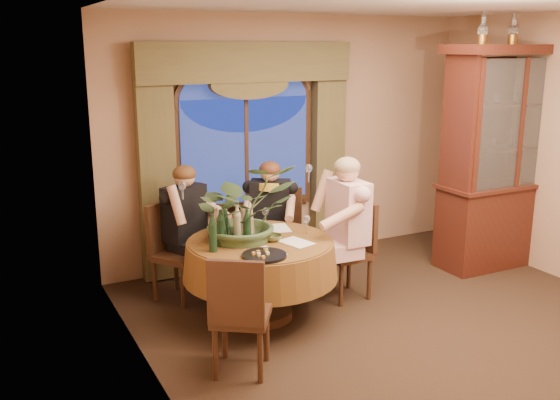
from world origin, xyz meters
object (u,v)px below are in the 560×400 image
oil_lamp_left (483,27)px  centerpiece_plant (243,173)px  china_cabinet (502,158)px  chair_back_right (280,235)px  wine_bottle_3 (216,226)px  wine_bottle_2 (221,228)px  chair_right (346,251)px  wine_bottle_0 (237,223)px  chair_front_left (241,313)px  wine_bottle_1 (224,221)px  wine_bottle_4 (247,227)px  wine_bottle_5 (213,233)px  person_back (185,230)px  chair_back (178,253)px  person_pink (347,230)px  dining_table (261,279)px  olive_bowl (272,238)px  stoneware_vase (247,223)px  oil_lamp_center (514,28)px  oil_lamp_right (542,28)px

oil_lamp_left → centerpiece_plant: bearing=-179.7°
china_cabinet → chair_back_right: bearing=164.3°
wine_bottle_3 → wine_bottle_2: bearing=-78.0°
chair_right → wine_bottle_0: bearing=85.7°
chair_front_left → centerpiece_plant: bearing=98.7°
wine_bottle_1 → wine_bottle_3: bearing=-136.5°
wine_bottle_4 → wine_bottle_5: 0.33m
person_back → wine_bottle_3: (0.03, -0.80, 0.25)m
chair_back → oil_lamp_left: bearing=133.5°
wine_bottle_0 → centerpiece_plant: bearing=28.9°
wine_bottle_3 → wine_bottle_5: bearing=-119.6°
person_pink → centerpiece_plant: centerpiece_plant is taller
dining_table → wine_bottle_2: bearing=-179.9°
wine_bottle_0 → person_back: bearing=106.5°
centerpiece_plant → wine_bottle_0: size_ratio=3.11×
person_back → olive_bowl: bearing=92.7°
person_back → centerpiece_plant: bearing=87.0°
wine_bottle_1 → wine_bottle_3: size_ratio=1.00×
stoneware_vase → wine_bottle_1: (-0.20, 0.04, 0.03)m
chair_right → wine_bottle_5: wine_bottle_5 is taller
wine_bottle_1 → chair_back: bearing=114.6°
wine_bottle_3 → wine_bottle_4: size_ratio=1.00×
person_back → wine_bottle_4: bearing=79.0°
centerpiece_plant → wine_bottle_4: centerpiece_plant is taller
centerpiece_plant → wine_bottle_2: 0.53m
centerpiece_plant → olive_bowl: 0.63m
chair_right → wine_bottle_2: size_ratio=2.91×
oil_lamp_center → oil_lamp_right: bearing=0.0°
wine_bottle_0 → wine_bottle_5: 0.35m
chair_front_left → wine_bottle_4: size_ratio=2.91×
wine_bottle_2 → chair_front_left: bearing=-101.3°
oil_lamp_center → person_back: bearing=168.1°
oil_lamp_center → wine_bottle_3: (-3.44, -0.07, -1.72)m
stoneware_vase → wine_bottle_4: wine_bottle_4 is taller
wine_bottle_4 → wine_bottle_2: bearing=157.3°
oil_lamp_left → wine_bottle_1: 3.36m
chair_front_left → wine_bottle_0: (0.35, 0.89, 0.44)m
olive_bowl → wine_bottle_1: (-0.36, 0.25, 0.14)m
centerpiece_plant → olive_bowl: bearing=-43.6°
oil_lamp_left → centerpiece_plant: size_ratio=0.33×
oil_lamp_right → wine_bottle_5: size_ratio=1.03×
centerpiece_plant → wine_bottle_5: centerpiece_plant is taller
chair_back_right → chair_back: 1.15m
dining_table → centerpiece_plant: 0.99m
oil_lamp_center → wine_bottle_0: oil_lamp_center is taller
wine_bottle_3 → wine_bottle_4: (0.23, -0.16, 0.00)m
oil_lamp_center → centerpiece_plant: oil_lamp_center is taller
wine_bottle_4 → wine_bottle_1: bearing=111.8°
oil_lamp_right → person_pink: (-2.56, -0.17, -1.91)m
oil_lamp_left → wine_bottle_4: 3.28m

